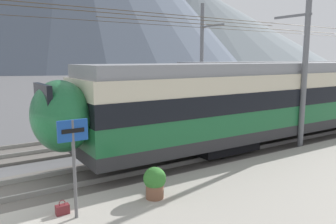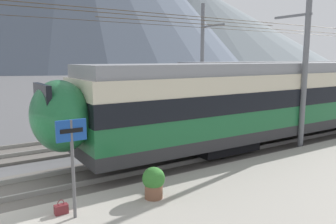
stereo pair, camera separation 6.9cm
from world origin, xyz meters
The scene contains 6 objects.
catenary_mast_mid centered at (12.36, -0.64, 3.75)m, with size 49.17×1.87×7.04m.
catenary_mast_far_side centered at (13.10, 7.05, 3.94)m, with size 49.17×2.13×7.44m.
platform_sign centered at (1.87, -2.21, 2.04)m, with size 0.70×0.08×2.37m.
handbag_near_sign centered at (1.64, -1.84, 0.42)m, with size 0.32×0.18×0.36m.
potted_plant_platform_edge centered at (4.01, -2.25, 0.78)m, with size 0.62×0.62×0.87m.
mountain_right_ridge centered at (174.25, 217.92, 31.12)m, with size 211.98×211.98×62.24m, color slate.
Camera 1 is at (-0.33, -9.63, 4.05)m, focal length 35.57 mm.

